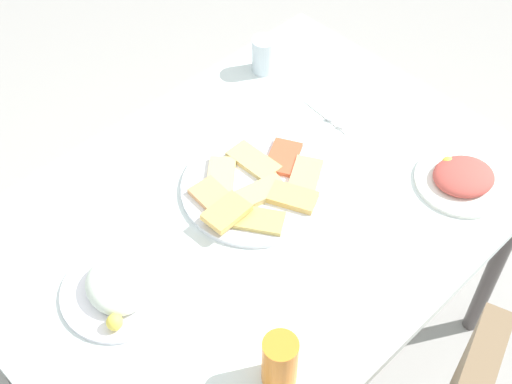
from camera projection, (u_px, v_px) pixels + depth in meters
ground_plane at (256, 359)px, 2.11m from camera, size 6.00×6.00×0.00m
dining_table at (256, 228)px, 1.63m from camera, size 1.23×0.88×0.71m
pide_platter at (256, 187)px, 1.60m from camera, size 0.34×0.34×0.05m
salad_plate_greens at (463, 178)px, 1.62m from camera, size 0.22×0.22×0.04m
salad_plate_rice at (118, 288)px, 1.42m from camera, size 0.24×0.24×0.06m
soda_can at (280, 361)px, 1.27m from camera, size 0.09×0.09×0.12m
drinking_glass at (264, 55)px, 1.86m from camera, size 0.06×0.06×0.10m
paper_napkin at (347, 105)px, 1.80m from camera, size 0.17×0.17×0.00m
fork at (342, 100)px, 1.81m from camera, size 0.17×0.07×0.00m
spoon at (353, 107)px, 1.79m from camera, size 0.17×0.07×0.00m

